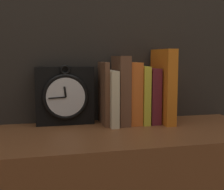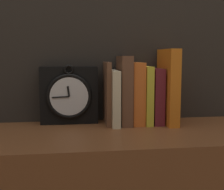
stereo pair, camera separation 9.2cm
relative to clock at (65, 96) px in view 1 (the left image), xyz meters
name	(u,v)px [view 1 (the left image)]	position (x,y,z in m)	size (l,w,h in m)	color
wall_back	(98,17)	(0.13, 0.07, 0.27)	(6.00, 0.05, 2.60)	#2D2823
clock	(65,96)	(0.00, 0.00, 0.00)	(0.19, 0.07, 0.20)	black
book_slot0_brown	(104,93)	(0.13, -0.03, 0.01)	(0.01, 0.12, 0.21)	brown
book_slot1_cream	(110,98)	(0.15, -0.04, -0.01)	(0.03, 0.14, 0.18)	beige
book_slot2_brown	(121,90)	(0.18, -0.03, 0.02)	(0.04, 0.13, 0.23)	brown
book_slot3_orange	(132,93)	(0.22, -0.03, 0.01)	(0.04, 0.12, 0.21)	orange
book_slot4_yellow	(141,95)	(0.26, -0.03, 0.00)	(0.02, 0.13, 0.19)	yellow
book_slot5_maroon	(150,95)	(0.29, -0.03, 0.00)	(0.03, 0.12, 0.19)	maroon
book_slot6_orange	(163,86)	(0.33, -0.05, 0.03)	(0.03, 0.15, 0.25)	orange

